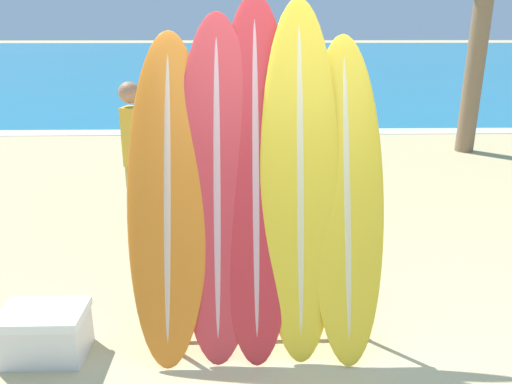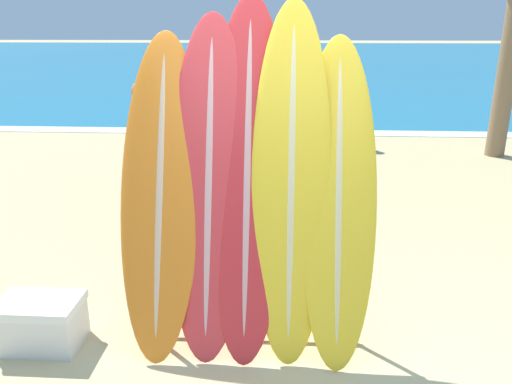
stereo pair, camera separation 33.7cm
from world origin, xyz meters
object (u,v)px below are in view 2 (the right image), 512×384
Objects in this scene: surfboard_slot_4 at (338,200)px; person_mid_beach at (296,129)px; surfboard_slot_1 at (209,186)px; surfboard_slot_3 at (291,181)px; surfboard_slot_2 at (247,177)px; person_far_right at (331,93)px; person_far_left at (146,151)px; surfboard_slot_0 at (161,194)px; person_near_water at (222,104)px; surfboard_rack at (249,282)px; cooler_box at (41,323)px.

surfboard_slot_4 is 1.25× the size of person_mid_beach.
surfboard_slot_3 is at bearing -0.81° from surfboard_slot_1.
surfboard_slot_2 reaches higher than person_mid_beach.
surfboard_slot_4 is 6.64m from person_far_right.
person_far_left is at bearing 133.41° from surfboard_slot_4.
surfboard_slot_2 is (0.61, 0.05, 0.13)m from surfboard_slot_0.
surfboard_slot_3 is at bearing 102.80° from person_near_water.
surfboard_slot_3 is 6.65m from person_far_right.
person_far_left is (-1.30, 2.07, 0.45)m from surfboard_rack.
surfboard_slot_4 is at bearing -1.88° from surfboard_slot_1.
surfboard_slot_3 is (0.29, 0.08, 0.75)m from surfboard_rack.
surfboard_slot_0 is 3.79× the size of cooler_box.
surfboard_slot_4 is at bearing -4.98° from surfboard_slot_2.
surfboard_slot_2 is at bearing 175.02° from surfboard_slot_4.
person_mid_beach is 2.04m from person_far_left.
surfboard_slot_0 reaches higher than person_far_left.
person_near_water reaches higher than cooler_box.
person_mid_beach is (0.40, 3.12, -0.28)m from surfboard_slot_2.
surfboard_slot_0 is at bearing 14.80° from cooler_box.
person_mid_beach reaches higher than cooler_box.
surfboard_slot_3 is at bearing -131.16° from person_far_left.
surfboard_slot_1 reaches higher than surfboard_slot_0.
person_mid_beach is (-0.23, 3.18, -0.14)m from surfboard_slot_4.
surfboard_slot_4 is 2.78m from person_far_left.
surfboard_slot_1 is 1.29× the size of person_far_right.
surfboard_slot_2 is at bearing -136.50° from person_far_left.
surfboard_slot_2 is at bearing 10.78° from cooler_box.
surfboard_rack is 0.76m from surfboard_slot_1.
person_mid_beach is at bearing 94.14° from surfboard_slot_4.
person_far_left is 2.37m from cooler_box.
surfboard_rack is 0.80m from surfboard_slot_3.
surfboard_slot_1 is 1.39× the size of person_far_left.
surfboard_slot_0 is 1.35× the size of person_near_water.
surfboard_slot_4 is 1.30× the size of person_far_left.
person_mid_beach is (0.67, 3.15, -0.21)m from surfboard_slot_1.
person_mid_beach reaches higher than person_far_left.
surfboard_slot_4 is 5.95m from person_near_water.
surfboard_slot_2 is 1.02× the size of surfboard_slot_3.
person_near_water is (-1.20, 5.73, -0.32)m from surfboard_slot_3.
surfboard_slot_1 is 1.34× the size of person_mid_beach.
person_far_right is at bearing -128.40° from person_mid_beach.
person_far_left is (-1.68, -1.16, -0.04)m from person_mid_beach.
surfboard_slot_3 reaches higher than person_near_water.
person_far_right reaches higher than cooler_box.
surfboard_slot_0 is at bearing -178.92° from surfboard_slot_3.
surfboard_slot_1 reaches higher than surfboard_slot_4.
person_mid_beach is at bearing 88.25° from surfboard_slot_3.
surfboard_slot_2 is at bearing 99.90° from person_near_water.
person_far_right is at bearing 80.59° from surfboard_rack.
person_far_right is (1.39, 6.59, -0.18)m from surfboard_slot_1.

